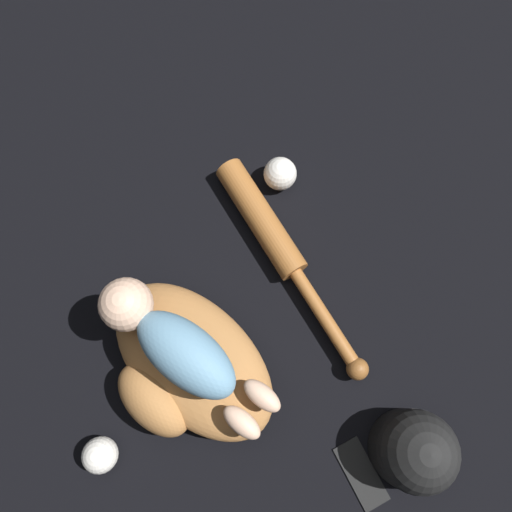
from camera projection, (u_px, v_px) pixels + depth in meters
The scene contains 7 objects.
ground_plane at pixel (203, 338), 1.00m from camera, with size 6.00×6.00×0.00m, color black.
baseball_glove at pixel (187, 366), 0.94m from camera, with size 0.40×0.30×0.10m.
baby_figure at pixel (173, 343), 0.85m from camera, with size 0.37×0.18×0.10m.
baseball_bat at pixel (275, 240), 1.03m from camera, with size 0.52×0.09×0.06m.
baseball at pixel (280, 174), 1.07m from camera, with size 0.07×0.07×0.07m.
baseball_spare at pixel (100, 455), 0.91m from camera, with size 0.07×0.07×0.07m.
baseball_cap at pixel (415, 451), 0.89m from camera, with size 0.15×0.20×0.14m.
Camera 1 is at (-0.16, -0.01, 1.01)m, focal length 35.00 mm.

